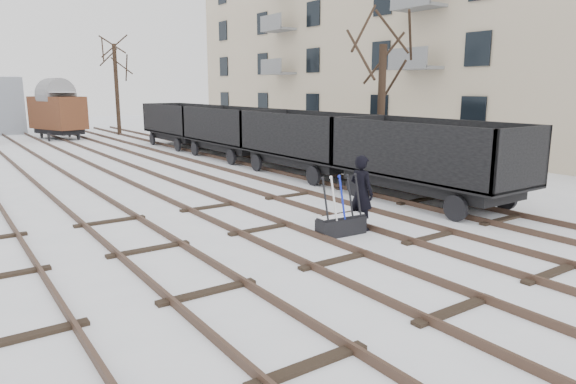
# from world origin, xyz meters

# --- Properties ---
(ground) EXTENTS (120.00, 120.00, 0.00)m
(ground) POSITION_xyz_m (0.00, 0.00, 0.00)
(ground) COLOR white
(ground) RESTS_ON ground
(tracks) EXTENTS (13.90, 52.00, 0.16)m
(tracks) POSITION_xyz_m (-0.00, 13.67, 0.07)
(tracks) COLOR black
(tracks) RESTS_ON ground
(apartment_block) EXTENTS (10.12, 45.00, 16.10)m
(apartment_block) POSITION_xyz_m (19.95, 14.00, 8.05)
(apartment_block) COLOR beige
(apartment_block) RESTS_ON ground
(ground_frame) EXTENTS (1.32, 0.50, 1.49)m
(ground_frame) POSITION_xyz_m (1.39, 1.48, 0.28)
(ground_frame) COLOR black
(ground_frame) RESTS_ON ground
(worker) EXTENTS (0.54, 0.75, 1.95)m
(worker) POSITION_xyz_m (2.14, 1.58, 0.97)
(worker) COLOR black
(worker) RESTS_ON ground
(freight_wagon_a) EXTENTS (2.55, 6.38, 2.60)m
(freight_wagon_a) POSITION_xyz_m (6.00, 2.75, 1.00)
(freight_wagon_a) COLOR black
(freight_wagon_a) RESTS_ON ground
(freight_wagon_b) EXTENTS (2.55, 6.38, 2.60)m
(freight_wagon_b) POSITION_xyz_m (6.00, 9.15, 1.00)
(freight_wagon_b) COLOR black
(freight_wagon_b) RESTS_ON ground
(freight_wagon_c) EXTENTS (2.55, 6.38, 2.60)m
(freight_wagon_c) POSITION_xyz_m (6.00, 15.55, 1.00)
(freight_wagon_c) COLOR black
(freight_wagon_c) RESTS_ON ground
(freight_wagon_d) EXTENTS (2.55, 6.38, 2.60)m
(freight_wagon_d) POSITION_xyz_m (6.00, 21.95, 1.00)
(freight_wagon_d) COLOR black
(freight_wagon_d) RESTS_ON ground
(box_van_wagon) EXTENTS (3.54, 4.83, 3.31)m
(box_van_wagon) POSITION_xyz_m (0.76, 31.50, 1.93)
(box_van_wagon) COLOR black
(box_van_wagon) RESTS_ON ground
(tree_near) EXTENTS (0.30, 0.30, 5.25)m
(tree_near) POSITION_xyz_m (7.96, 6.83, 2.63)
(tree_near) COLOR black
(tree_near) RESTS_ON ground
(tree_far_right) EXTENTS (0.30, 0.30, 6.84)m
(tree_far_right) POSITION_xyz_m (5.29, 32.40, 3.42)
(tree_far_right) COLOR black
(tree_far_right) RESTS_ON ground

